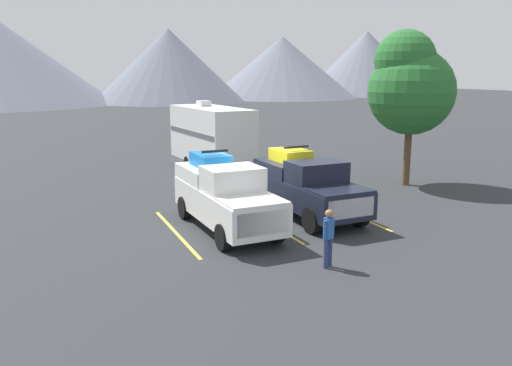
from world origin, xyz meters
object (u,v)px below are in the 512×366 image
(camper_trailer_a, at_px, (211,135))
(person_a, at_px, (328,234))
(pickup_truck_a, at_px, (225,194))
(pickup_truck_b, at_px, (306,185))

(camper_trailer_a, distance_m, person_a, 14.79)
(pickup_truck_a, relative_size, camper_trailer_a, 0.74)
(pickup_truck_a, distance_m, person_a, 4.73)
(pickup_truck_a, height_order, camper_trailer_a, camper_trailer_a)
(pickup_truck_b, bearing_deg, pickup_truck_a, -174.63)
(pickup_truck_b, xyz_separation_m, camper_trailer_a, (-0.35, 9.82, 0.78))
(pickup_truck_a, relative_size, pickup_truck_b, 1.06)
(camper_trailer_a, bearing_deg, person_a, -96.32)
(pickup_truck_a, relative_size, person_a, 3.46)
(pickup_truck_b, height_order, person_a, pickup_truck_b)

